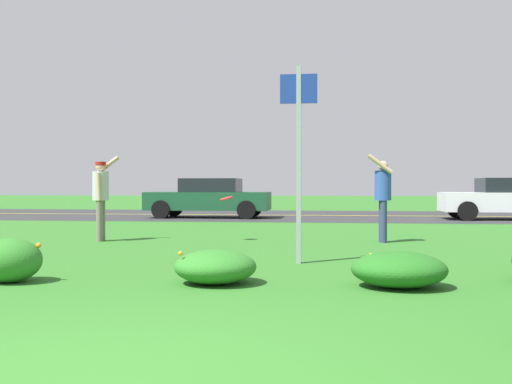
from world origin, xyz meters
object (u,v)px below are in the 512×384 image
object	(u,v)px
person_catcher_blue_shirt	(383,193)
car_white_center_left	(509,198)
sign_post_near_path	(299,145)
person_thrower_red_cap_gray_shirt	(101,192)
frisbee_red	(226,198)
car_dark_green_center_right	(209,198)

from	to	relation	value
person_catcher_blue_shirt	car_white_center_left	world-z (taller)	person_catcher_blue_shirt
sign_post_near_path	person_thrower_red_cap_gray_shirt	bearing A→B (deg)	144.46
sign_post_near_path	frisbee_red	world-z (taller)	sign_post_near_path
person_thrower_red_cap_gray_shirt	car_white_center_left	distance (m)	14.55
person_thrower_red_cap_gray_shirt	car_white_center_left	xyz separation A→B (m)	(10.92, 9.62, -0.30)
sign_post_near_path	person_thrower_red_cap_gray_shirt	distance (m)	5.44
sign_post_near_path	car_white_center_left	size ratio (longest dim) A/B	0.66
person_thrower_red_cap_gray_shirt	car_dark_green_center_right	distance (m)	9.63
person_thrower_red_cap_gray_shirt	sign_post_near_path	bearing A→B (deg)	-35.54
sign_post_near_path	frisbee_red	bearing A→B (deg)	116.29
sign_post_near_path	frisbee_red	xyz separation A→B (m)	(-1.76, 3.56, -0.89)
person_catcher_blue_shirt	car_white_center_left	bearing A→B (deg)	61.22
person_thrower_red_cap_gray_shirt	frisbee_red	world-z (taller)	person_thrower_red_cap_gray_shirt
frisbee_red	person_thrower_red_cap_gray_shirt	bearing A→B (deg)	-170.71
sign_post_near_path	frisbee_red	distance (m)	4.07
sign_post_near_path	car_white_center_left	distance (m)	14.37
sign_post_near_path	car_dark_green_center_right	distance (m)	13.43
sign_post_near_path	person_thrower_red_cap_gray_shirt	xyz separation A→B (m)	(-4.38, 3.13, -0.75)
person_thrower_red_cap_gray_shirt	car_white_center_left	size ratio (longest dim) A/B	0.41
person_thrower_red_cap_gray_shirt	car_dark_green_center_right	xyz separation A→B (m)	(0.31, 9.62, -0.30)
sign_post_near_path	person_catcher_blue_shirt	distance (m)	4.02
person_thrower_red_cap_gray_shirt	car_dark_green_center_right	size ratio (longest dim) A/B	0.41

